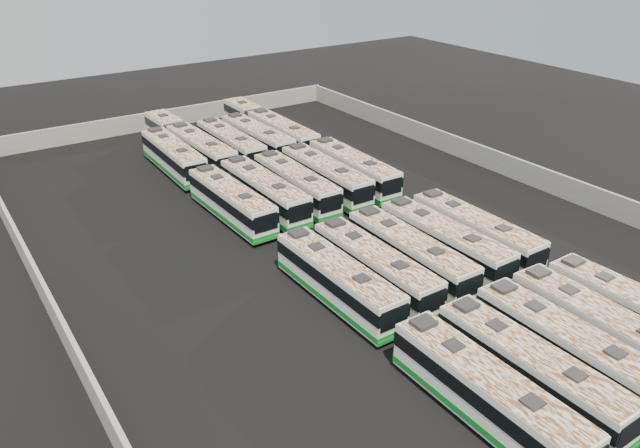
{
  "coord_description": "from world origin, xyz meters",
  "views": [
    {
      "loc": [
        -26.68,
        -37.53,
        23.8
      ],
      "look_at": [
        -1.61,
        -0.22,
        1.6
      ],
      "focal_mm": 35.0,
      "sensor_mm": 36.0,
      "label": 1
    }
  ],
  "objects": [
    {
      "name": "bus_front_far_left",
      "position": [
        -5.67,
        -21.69,
        1.73
      ],
      "size": [
        2.56,
        12.0,
        3.38
      ],
      "rotation": [
        0.0,
        0.0,
        -0.0
      ],
      "color": "silver",
      "rests_on": "ground"
    },
    {
      "name": "bus_midback_left",
      "position": [
        -2.31,
        7.7,
        1.74
      ],
      "size": [
        2.62,
        12.12,
        3.41
      ],
      "rotation": [
        0.0,
        0.0,
        0.0
      ],
      "color": "silver",
      "rests_on": "ground"
    },
    {
      "name": "bus_front_right",
      "position": [
        4.21,
        -21.64,
        1.72
      ],
      "size": [
        2.8,
        12.01,
        3.37
      ],
      "rotation": [
        0.0,
        0.0,
        -0.02
      ],
      "color": "silver",
      "rests_on": "ground"
    },
    {
      "name": "bus_front_far_right",
      "position": [
        7.61,
        -21.84,
        1.69
      ],
      "size": [
        2.71,
        11.78,
        3.31
      ],
      "rotation": [
        0.0,
        0.0,
        0.02
      ],
      "color": "silver",
      "rests_on": "ground"
    },
    {
      "name": "bus_midback_right",
      "position": [
        4.33,
        7.69,
        1.74
      ],
      "size": [
        2.74,
        12.15,
        3.41
      ],
      "rotation": [
        0.0,
        0.0,
        -0.01
      ],
      "color": "silver",
      "rests_on": "ground"
    },
    {
      "name": "bus_midback_center",
      "position": [
        1.02,
        7.69,
        1.7
      ],
      "size": [
        2.76,
        11.87,
        3.33
      ],
      "rotation": [
        0.0,
        0.0,
        -0.02
      ],
      "color": "silver",
      "rests_on": "ground"
    },
    {
      "name": "bus_midback_far_right",
      "position": [
        7.61,
        7.73,
        1.75
      ],
      "size": [
        2.85,
        12.2,
        3.42
      ],
      "rotation": [
        0.0,
        0.0,
        -0.02
      ],
      "color": "silver",
      "rests_on": "ground"
    },
    {
      "name": "bus_back_left",
      "position": [
        -2.46,
        24.29,
        1.72
      ],
      "size": [
        2.99,
        18.64,
        3.37
      ],
      "rotation": [
        0.0,
        0.0,
        0.02
      ],
      "color": "silver",
      "rests_on": "ground"
    },
    {
      "name": "bus_midfront_right",
      "position": [
        4.3,
        -8.26,
        1.73
      ],
      "size": [
        2.71,
        12.03,
        3.38
      ],
      "rotation": [
        0.0,
        0.0,
        0.01
      ],
      "color": "silver",
      "rests_on": "ground"
    },
    {
      "name": "ground",
      "position": [
        0.0,
        0.0,
        0.0
      ],
      "size": [
        140.0,
        140.0,
        0.0
      ],
      "primitive_type": "plane",
      "color": "black",
      "rests_on": "ground"
    },
    {
      "name": "bus_back_right",
      "position": [
        4.31,
        21.01,
        1.73
      ],
      "size": [
        2.79,
        12.08,
        3.39
      ],
      "rotation": [
        0.0,
        0.0,
        0.02
      ],
      "color": "silver",
      "rests_on": "ground"
    },
    {
      "name": "bus_midfront_far_right",
      "position": [
        7.5,
        -8.37,
        1.71
      ],
      "size": [
        2.53,
        11.89,
        3.35
      ],
      "rotation": [
        0.0,
        0.0,
        -0.0
      ],
      "color": "silver",
      "rests_on": "ground"
    },
    {
      "name": "bus_midback_far_left",
      "position": [
        -5.64,
        7.53,
        1.7
      ],
      "size": [
        2.72,
        11.86,
        3.33
      ],
      "rotation": [
        0.0,
        0.0,
        0.02
      ],
      "color": "silver",
      "rests_on": "ground"
    },
    {
      "name": "bus_midfront_far_left",
      "position": [
        -5.53,
        -8.21,
        1.7
      ],
      "size": [
        2.57,
        11.83,
        3.33
      ],
      "rotation": [
        0.0,
        0.0,
        0.01
      ],
      "color": "silver",
      "rests_on": "ground"
    },
    {
      "name": "bus_front_left",
      "position": [
        -2.24,
        -21.62,
        1.7
      ],
      "size": [
        2.58,
        11.79,
        3.32
      ],
      "rotation": [
        0.0,
        0.0,
        0.01
      ],
      "color": "silver",
      "rests_on": "ground"
    },
    {
      "name": "bus_midfront_center",
      "position": [
        0.92,
        -8.22,
        1.72
      ],
      "size": [
        2.7,
        11.99,
        3.37
      ],
      "rotation": [
        0.0,
        0.0,
        -0.01
      ],
      "color": "silver",
      "rests_on": "ground"
    },
    {
      "name": "bus_back_far_right",
      "position": [
        7.54,
        24.17,
        1.73
      ],
      "size": [
        2.73,
        18.68,
        3.38
      ],
      "rotation": [
        0.0,
        0.0,
        -0.01
      ],
      "color": "silver",
      "rests_on": "ground"
    },
    {
      "name": "bus_back_far_left",
      "position": [
        -5.53,
        20.9,
        1.73
      ],
      "size": [
        2.78,
        12.07,
        3.39
      ],
      "rotation": [
        0.0,
        0.0,
        -0.02
      ],
      "color": "silver",
      "rests_on": "ground"
    },
    {
      "name": "bus_back_center",
      "position": [
        0.97,
        20.89,
        1.73
      ],
      "size": [
        2.62,
        12.0,
        3.38
      ],
      "rotation": [
        0.0,
        0.0,
        -0.01
      ],
      "color": "silver",
      "rests_on": "ground"
    },
    {
      "name": "perimeter_wall",
      "position": [
        0.0,
        0.0,
        1.1
      ],
      "size": [
        45.2,
        73.2,
        2.2
      ],
      "color": "gray",
      "rests_on": "ground"
    },
    {
      "name": "bus_midfront_left",
      "position": [
        -2.35,
        -8.26,
        1.69
      ],
      "size": [
        2.5,
        11.75,
        3.31
      ],
      "rotation": [
        0.0,
        0.0,
        0.0
      ],
      "color": "silver",
      "rests_on": "ground"
    },
    {
      "name": "bus_front_center",
      "position": [
        1.0,
        -21.67,
        1.73
      ],
      "size": [
        2.65,
        12.05,
        3.39
      ],
      "rotation": [
        0.0,
        0.0,
        -0.01
      ],
      "color": "silver",
      "rests_on": "ground"
    }
  ]
}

